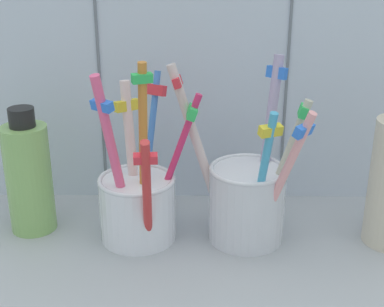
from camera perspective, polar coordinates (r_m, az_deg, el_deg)
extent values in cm
cube|color=#9EA3A8|center=(58.39, -0.01, -10.11)|extent=(64.00, 22.00, 2.00)
cube|color=silver|center=(62.27, 0.12, 13.16)|extent=(64.00, 2.00, 45.00)
cube|color=slate|center=(62.20, -10.02, 12.83)|extent=(0.30, 0.20, 45.00)
cube|color=slate|center=(62.00, 10.27, 12.78)|extent=(0.30, 0.20, 45.00)
cylinder|color=white|center=(57.44, -5.72, -5.79)|extent=(7.95, 7.95, 6.73)
torus|color=silver|center=(55.96, -5.85, -2.74)|extent=(8.05, 8.05, 0.50)
cylinder|color=red|center=(51.29, -4.75, -4.73)|extent=(1.42, 6.04, 13.55)
cube|color=#E5333F|center=(47.71, -4.91, -0.53)|extent=(2.22, 1.17, 1.11)
cylinder|color=#F8DAD6|center=(56.71, -6.35, -0.49)|extent=(2.37, 2.85, 16.27)
cube|color=yellow|center=(55.33, -6.85, 5.04)|extent=(2.67, 2.21, 1.13)
cylinder|color=#DA285E|center=(55.36, -2.08, -1.42)|extent=(6.11, 0.83, 15.54)
cube|color=green|center=(53.32, -0.06, 4.36)|extent=(1.19, 2.38, 1.35)
cylinder|color=#4581DB|center=(59.44, -4.48, 0.67)|extent=(2.89, 4.37, 16.36)
cube|color=#E5333F|center=(58.64, -3.88, 6.70)|extent=(2.59, 2.08, 1.29)
cylinder|color=orange|center=(53.50, -5.15, -0.28)|extent=(1.62, 2.40, 18.92)
cube|color=green|center=(50.53, -5.28, 7.89)|extent=(2.10, 1.53, 0.92)
cylinder|color=#F75888|center=(53.29, -8.09, -0.96)|extent=(3.58, 4.31, 18.27)
cube|color=blue|center=(50.47, -9.43, 5.01)|extent=(2.44, 2.18, 1.07)
cylinder|color=silver|center=(57.04, 5.76, -5.32)|extent=(7.86, 7.86, 7.94)
torus|color=silver|center=(55.35, 5.91, -1.66)|extent=(7.96, 7.96, 0.50)
cylinder|color=beige|center=(55.02, 9.21, -1.91)|extent=(5.38, 1.56, 15.44)
cube|color=green|center=(52.86, 11.60, 4.39)|extent=(1.24, 1.99, 1.25)
cylinder|color=#B19FC4|center=(57.12, 7.92, 0.89)|extent=(3.18, 3.50, 18.70)
cube|color=blue|center=(55.76, 8.91, 8.41)|extent=(2.17, 2.01, 1.25)
cylinder|color=#F8A3A3|center=(52.79, 9.31, -3.00)|extent=(5.32, 4.97, 15.45)
cube|color=blue|center=(49.64, 11.66, 2.40)|extent=(2.33, 2.40, 1.25)
cylinder|color=beige|center=(55.88, 0.80, 0.28)|extent=(6.71, 1.48, 18.22)
cube|color=#E5333F|center=(53.86, -1.54, 7.54)|extent=(1.08, 1.95, 1.14)
cylinder|color=#44A7D2|center=(52.67, 7.26, -3.05)|extent=(2.36, 4.02, 15.13)
cube|color=yellow|center=(49.59, 8.26, 2.41)|extent=(2.41, 1.83, 1.10)
cylinder|color=#89BB64|center=(60.37, -16.75, -2.58)|extent=(4.85, 4.85, 11.79)
cylinder|color=black|center=(57.97, -17.48, 3.64)|extent=(2.67, 2.67, 2.00)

